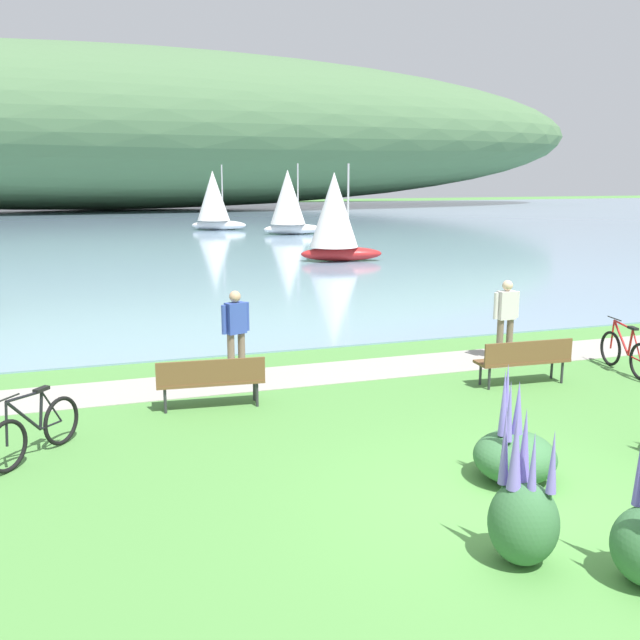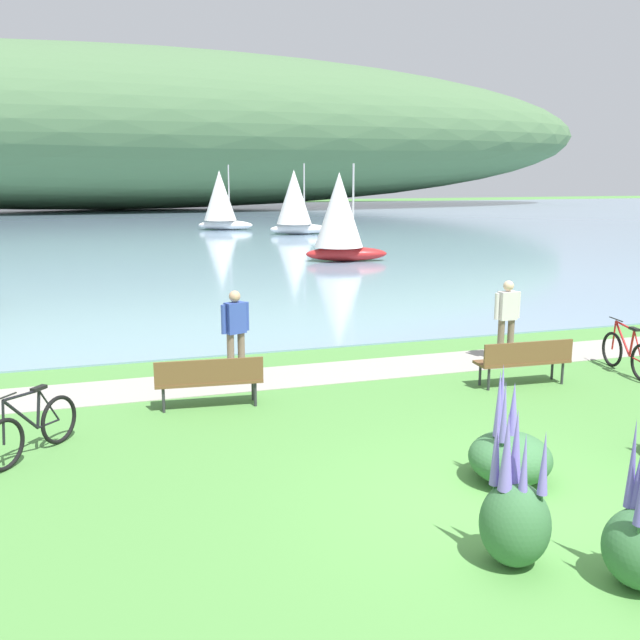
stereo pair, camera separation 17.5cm
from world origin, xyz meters
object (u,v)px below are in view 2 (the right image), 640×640
at_px(sailboat_nearest_to_shore, 220,199).
at_px(sailboat_mid_bay, 295,201).
at_px(person_on_the_grass, 507,315).
at_px(park_bench_near_camera, 209,378).
at_px(park_bench_further_along, 524,359).
at_px(bicycle_beside_path, 627,354).
at_px(person_at_shoreline, 235,328).
at_px(sailboat_toward_hillside, 340,216).
at_px(bicycle_leaning_near_bench, 32,429).

relative_size(sailboat_nearest_to_shore, sailboat_mid_bay, 0.99).
bearing_deg(person_on_the_grass, park_bench_near_camera, -169.05).
height_order(park_bench_further_along, bicycle_beside_path, bicycle_beside_path).
relative_size(person_at_shoreline, sailboat_mid_bay, 0.38).
xyz_separation_m(sailboat_mid_bay, sailboat_toward_hillside, (-1.90, -14.48, -0.10)).
height_order(park_bench_near_camera, park_bench_further_along, same).
bearing_deg(person_at_shoreline, sailboat_toward_hillside, 64.76).
relative_size(park_bench_near_camera, person_on_the_grass, 1.07).
bearing_deg(bicycle_leaning_near_bench, sailboat_toward_hillside, 60.17).
bearing_deg(person_at_shoreline, bicycle_leaning_near_bench, -138.59).
bearing_deg(bicycle_leaning_near_bench, bicycle_beside_path, 5.25).
bearing_deg(person_at_shoreline, person_on_the_grass, -4.41).
bearing_deg(sailboat_nearest_to_shore, bicycle_leaning_near_bench, -103.30).
xyz_separation_m(park_bench_further_along, person_on_the_grass, (0.69, 1.75, 0.46)).
distance_m(park_bench_further_along, sailboat_nearest_to_shore, 38.68).
bearing_deg(sailboat_nearest_to_shore, sailboat_mid_bay, -52.70).
height_order(bicycle_leaning_near_bench, sailboat_nearest_to_shore, sailboat_nearest_to_shore).
xyz_separation_m(person_on_the_grass, sailboat_nearest_to_shore, (0.18, 36.89, 1.17)).
relative_size(sailboat_mid_bay, sailboat_toward_hillside, 1.05).
distance_m(park_bench_near_camera, person_at_shoreline, 1.92).
height_order(sailboat_nearest_to_shore, sailboat_toward_hillside, sailboat_nearest_to_shore).
xyz_separation_m(park_bench_near_camera, sailboat_nearest_to_shore, (6.66, 38.14, 1.62)).
bearing_deg(sailboat_nearest_to_shore, park_bench_further_along, -91.29).
xyz_separation_m(park_bench_further_along, bicycle_leaning_near_bench, (-8.47, -0.86, -0.12)).
height_order(bicycle_leaning_near_bench, person_at_shoreline, person_at_shoreline).
xyz_separation_m(bicycle_leaning_near_bench, sailboat_toward_hillside, (11.38, 19.84, 1.67)).
bearing_deg(person_at_shoreline, park_bench_further_along, -23.59).
height_order(park_bench_near_camera, bicycle_leaning_near_bench, bicycle_leaning_near_bench).
relative_size(park_bench_near_camera, bicycle_beside_path, 1.04).
distance_m(park_bench_near_camera, sailboat_toward_hillside, 20.49).
bearing_deg(sailboat_mid_bay, person_on_the_grass, -97.40).
height_order(park_bench_further_along, sailboat_nearest_to_shore, sailboat_nearest_to_shore).
height_order(bicycle_leaning_near_bench, sailboat_mid_bay, sailboat_mid_bay).
bearing_deg(sailboat_toward_hillside, person_at_shoreline, -115.24).
height_order(park_bench_further_along, bicycle_leaning_near_bench, bicycle_leaning_near_bench).
bearing_deg(sailboat_mid_bay, person_at_shoreline, -107.44).
bearing_deg(sailboat_toward_hillside, person_on_the_grass, -97.33).
distance_m(person_on_the_grass, sailboat_nearest_to_shore, 36.91).
relative_size(bicycle_leaning_near_bench, person_at_shoreline, 0.83).
bearing_deg(sailboat_mid_bay, sailboat_toward_hillside, -97.49).
height_order(person_on_the_grass, sailboat_nearest_to_shore, sailboat_nearest_to_shore).
xyz_separation_m(bicycle_beside_path, person_at_shoreline, (-7.44, 2.05, 0.58)).
distance_m(person_at_shoreline, sailboat_mid_bay, 32.80).
bearing_deg(park_bench_further_along, sailboat_nearest_to_shore, 88.71).
relative_size(person_at_shoreline, person_on_the_grass, 1.00).
bearing_deg(bicycle_beside_path, person_on_the_grass, 137.17).
xyz_separation_m(bicycle_beside_path, sailboat_toward_hillside, (0.48, 18.84, 1.67)).
bearing_deg(sailboat_toward_hillside, bicycle_leaning_near_bench, -119.83).
distance_m(bicycle_leaning_near_bench, bicycle_beside_path, 10.95).
relative_size(bicycle_beside_path, person_on_the_grass, 1.03).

